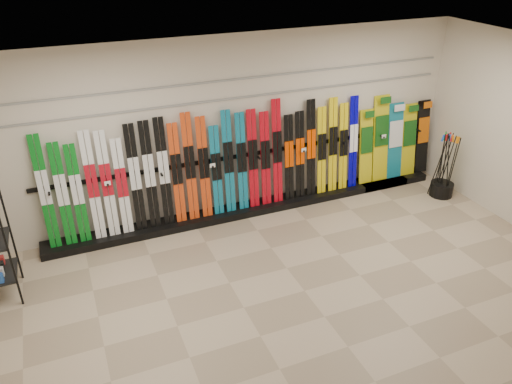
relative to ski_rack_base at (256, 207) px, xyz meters
name	(u,v)px	position (x,y,z in m)	size (l,w,h in m)	color
floor	(304,291)	(-0.22, -2.28, -0.06)	(8.00, 8.00, 0.00)	gray
back_wall	(238,127)	(-0.22, 0.22, 1.44)	(8.00, 8.00, 0.00)	beige
ceiling	(317,72)	(-0.22, -2.28, 2.94)	(8.00, 8.00, 0.00)	silver
ski_rack_base	(256,207)	(0.00, 0.00, 0.00)	(8.00, 0.40, 0.12)	black
skis	(216,167)	(-0.68, 0.04, 0.89)	(5.37, 0.22, 1.81)	#0B6C19
snowboards	(394,141)	(2.85, 0.07, 0.78)	(1.55, 0.25, 1.61)	gold
pole_bin	(441,189)	(3.38, -0.79, 0.07)	(0.41, 0.41, 0.25)	black
ski_poles	(445,165)	(3.34, -0.79, 0.55)	(0.31, 0.35, 1.18)	black
slatwall_rail_0	(238,98)	(-0.22, 0.20, 1.94)	(7.60, 0.02, 0.03)	gray
slatwall_rail_1	(237,79)	(-0.22, 0.20, 2.24)	(7.60, 0.02, 0.03)	gray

